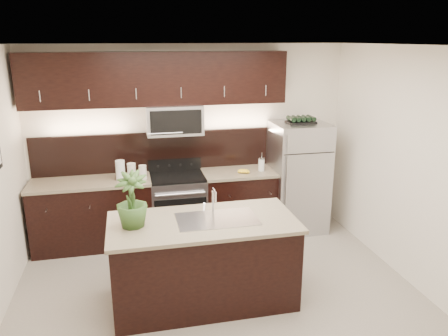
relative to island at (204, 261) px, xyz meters
name	(u,v)px	position (x,y,z in m)	size (l,w,h in m)	color
ground	(220,300)	(0.17, -0.06, -0.47)	(4.50, 4.50, 0.00)	gray
room_walls	(210,152)	(0.06, -0.09, 1.22)	(4.52, 4.02, 2.71)	silver
counter_run	(164,208)	(-0.28, 1.63, 0.00)	(3.51, 0.65, 0.94)	black
upper_fixtures	(160,87)	(-0.26, 1.78, 1.67)	(3.49, 0.40, 1.66)	black
island	(204,261)	(0.00, 0.00, 0.00)	(1.96, 0.96, 0.94)	black
sink_faucet	(217,218)	(0.15, 0.01, 0.48)	(0.84, 0.50, 0.28)	silver
refrigerator	(298,177)	(1.70, 1.57, 0.33)	(0.78, 0.70, 1.61)	#B2B2B7
wine_rack	(301,120)	(1.70, 1.57, 1.18)	(0.40, 0.25, 0.10)	black
plant	(132,200)	(-0.71, 0.02, 0.75)	(0.32, 0.32, 0.57)	#2E4D1F
canisters	(129,171)	(-0.73, 1.57, 0.59)	(0.40, 0.14, 0.27)	silver
french_press	(261,164)	(1.13, 1.58, 0.57)	(0.09, 0.09, 0.26)	silver
bananas	(241,171)	(0.81, 1.55, 0.50)	(0.17, 0.13, 0.05)	yellow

